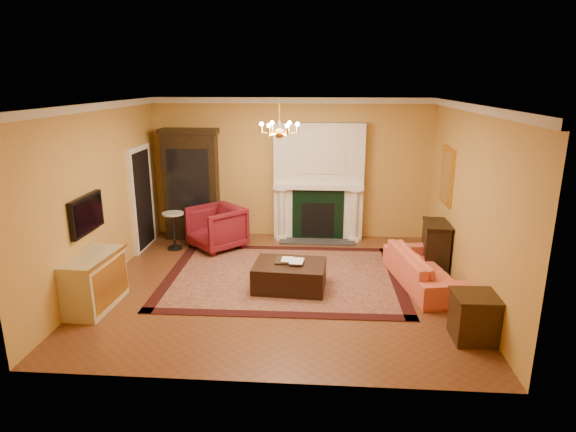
# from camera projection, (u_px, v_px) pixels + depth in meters

# --- Properties ---
(floor) EXTENTS (6.00, 5.50, 0.02)m
(floor) POSITION_uv_depth(u_px,v_px,m) (280.00, 285.00, 8.17)
(floor) COLOR brown
(floor) RESTS_ON ground
(ceiling) EXTENTS (6.00, 5.50, 0.02)m
(ceiling) POSITION_uv_depth(u_px,v_px,m) (279.00, 103.00, 7.35)
(ceiling) COLOR silver
(ceiling) RESTS_ON wall_back
(wall_back) EXTENTS (6.00, 0.02, 3.00)m
(wall_back) POSITION_uv_depth(u_px,v_px,m) (291.00, 169.00, 10.41)
(wall_back) COLOR #BF9644
(wall_back) RESTS_ON floor
(wall_front) EXTENTS (6.00, 0.02, 3.00)m
(wall_front) POSITION_uv_depth(u_px,v_px,m) (257.00, 260.00, 5.11)
(wall_front) COLOR #BF9644
(wall_front) RESTS_ON floor
(wall_left) EXTENTS (0.02, 5.50, 3.00)m
(wall_left) POSITION_uv_depth(u_px,v_px,m) (99.00, 196.00, 7.97)
(wall_left) COLOR #BF9644
(wall_left) RESTS_ON floor
(wall_right) EXTENTS (0.02, 5.50, 3.00)m
(wall_right) POSITION_uv_depth(u_px,v_px,m) (470.00, 202.00, 7.55)
(wall_right) COLOR #BF9644
(wall_right) RESTS_ON floor
(fireplace) EXTENTS (1.90, 0.70, 2.50)m
(fireplace) POSITION_uv_depth(u_px,v_px,m) (318.00, 185.00, 10.27)
(fireplace) COLOR silver
(fireplace) RESTS_ON wall_back
(crown_molding) EXTENTS (6.00, 5.50, 0.12)m
(crown_molding) POSITION_uv_depth(u_px,v_px,m) (284.00, 105.00, 8.28)
(crown_molding) COLOR silver
(crown_molding) RESTS_ON ceiling
(doorway) EXTENTS (0.08, 1.05, 2.10)m
(doorway) POSITION_uv_depth(u_px,v_px,m) (142.00, 198.00, 9.72)
(doorway) COLOR white
(doorway) RESTS_ON wall_left
(tv_panel) EXTENTS (0.09, 0.95, 0.58)m
(tv_panel) POSITION_uv_depth(u_px,v_px,m) (87.00, 214.00, 7.43)
(tv_panel) COLOR black
(tv_panel) RESTS_ON wall_left
(gilt_mirror) EXTENTS (0.06, 0.76, 1.05)m
(gilt_mirror) POSITION_uv_depth(u_px,v_px,m) (447.00, 176.00, 8.85)
(gilt_mirror) COLOR gold
(gilt_mirror) RESTS_ON wall_right
(chandelier) EXTENTS (0.63, 0.55, 0.53)m
(chandelier) POSITION_uv_depth(u_px,v_px,m) (279.00, 130.00, 7.46)
(chandelier) COLOR gold
(chandelier) RESTS_ON ceiling
(oriental_rug) EXTENTS (4.17, 3.15, 0.02)m
(oriental_rug) POSITION_uv_depth(u_px,v_px,m) (284.00, 276.00, 8.50)
(oriental_rug) COLOR #4F111B
(oriental_rug) RESTS_ON floor
(china_cabinet) EXTENTS (1.16, 0.58, 2.26)m
(china_cabinet) POSITION_uv_depth(u_px,v_px,m) (192.00, 186.00, 10.40)
(china_cabinet) COLOR black
(china_cabinet) RESTS_ON floor
(wingback_armchair) EXTENTS (1.29, 1.29, 0.97)m
(wingback_armchair) POSITION_uv_depth(u_px,v_px,m) (217.00, 226.00, 9.80)
(wingback_armchair) COLOR maroon
(wingback_armchair) RESTS_ON floor
(pedestal_table) EXTENTS (0.43, 0.43, 0.77)m
(pedestal_table) POSITION_uv_depth(u_px,v_px,m) (174.00, 228.00, 9.77)
(pedestal_table) COLOR black
(pedestal_table) RESTS_ON floor
(commode) EXTENTS (0.58, 1.13, 0.83)m
(commode) POSITION_uv_depth(u_px,v_px,m) (94.00, 282.00, 7.26)
(commode) COLOR beige
(commode) RESTS_ON floor
(coral_sofa) EXTENTS (0.94, 2.07, 0.78)m
(coral_sofa) POSITION_uv_depth(u_px,v_px,m) (424.00, 263.00, 8.05)
(coral_sofa) COLOR #E85649
(coral_sofa) RESTS_ON floor
(end_table) EXTENTS (0.54, 0.54, 0.62)m
(end_table) POSITION_uv_depth(u_px,v_px,m) (474.00, 318.00, 6.37)
(end_table) COLOR #33210D
(end_table) RESTS_ON floor
(console_table) EXTENTS (0.49, 0.78, 0.82)m
(console_table) POSITION_uv_depth(u_px,v_px,m) (435.00, 246.00, 8.84)
(console_table) COLOR black
(console_table) RESTS_ON floor
(leather_ottoman) EXTENTS (1.21, 0.92, 0.43)m
(leather_ottoman) POSITION_uv_depth(u_px,v_px,m) (290.00, 276.00, 7.95)
(leather_ottoman) COLOR black
(leather_ottoman) RESTS_ON oriental_rug
(ottoman_tray) EXTENTS (0.43, 0.34, 0.03)m
(ottoman_tray) POSITION_uv_depth(u_px,v_px,m) (288.00, 261.00, 7.96)
(ottoman_tray) COLOR black
(ottoman_tray) RESTS_ON leather_ottoman
(book_a) EXTENTS (0.19, 0.04, 0.26)m
(book_a) POSITION_uv_depth(u_px,v_px,m) (281.00, 253.00, 7.92)
(book_a) COLOR gray
(book_a) RESTS_ON ottoman_tray
(book_b) EXTENTS (0.22, 0.04, 0.30)m
(book_b) POSITION_uv_depth(u_px,v_px,m) (290.00, 253.00, 7.85)
(book_b) COLOR gray
(book_b) RESTS_ON ottoman_tray
(topiary_left) EXTENTS (0.17, 0.17, 0.45)m
(topiary_left) POSITION_uv_depth(u_px,v_px,m) (293.00, 172.00, 10.19)
(topiary_left) COLOR gray
(topiary_left) RESTS_ON fireplace
(topiary_right) EXTENTS (0.15, 0.15, 0.41)m
(topiary_right) POSITION_uv_depth(u_px,v_px,m) (353.00, 173.00, 10.11)
(topiary_right) COLOR gray
(topiary_right) RESTS_ON fireplace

